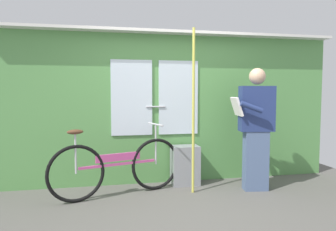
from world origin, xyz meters
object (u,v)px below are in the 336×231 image
(passenger_reading_newspaper, at_px, (256,126))
(handrail_pole, at_px, (193,111))
(bicycle_near_door, at_px, (118,167))
(trash_bin_by_wall, at_px, (185,165))

(passenger_reading_newspaper, bearing_deg, handrail_pole, 4.46)
(bicycle_near_door, bearing_deg, trash_bin_by_wall, 0.90)
(passenger_reading_newspaper, distance_m, trash_bin_by_wall, 1.16)
(handrail_pole, bearing_deg, bicycle_near_door, 176.16)
(trash_bin_by_wall, xyz_separation_m, handrail_pole, (0.01, -0.38, 0.82))
(bicycle_near_door, height_order, trash_bin_by_wall, bicycle_near_door)
(trash_bin_by_wall, bearing_deg, passenger_reading_newspaper, -26.71)
(passenger_reading_newspaper, height_order, trash_bin_by_wall, passenger_reading_newspaper)
(bicycle_near_door, relative_size, passenger_reading_newspaper, 1.04)
(passenger_reading_newspaper, relative_size, handrail_pole, 0.76)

